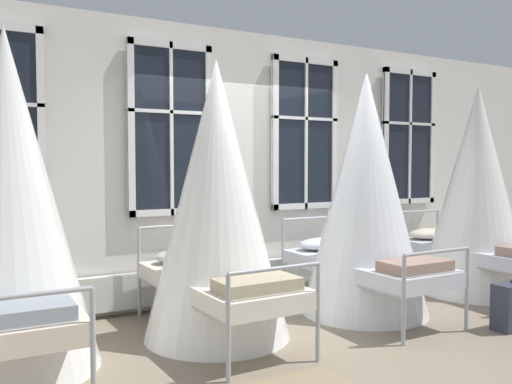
% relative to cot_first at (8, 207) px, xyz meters
% --- Properties ---
extents(ground, '(18.62, 18.62, 0.00)m').
position_rel_cot_first_xyz_m(ground, '(2.57, 0.08, -1.25)').
color(ground, gray).
extents(back_wall_with_windows, '(10.31, 0.10, 3.10)m').
position_rel_cot_first_xyz_m(back_wall_with_windows, '(2.57, 1.19, 0.30)').
color(back_wall_with_windows, silver).
rests_on(back_wall_with_windows, ground).
extents(window_bank, '(6.17, 0.10, 2.79)m').
position_rel_cot_first_xyz_m(window_bank, '(2.57, 1.07, -0.11)').
color(window_bank, black).
rests_on(window_bank, ground).
extents(cot_first, '(1.32, 1.98, 2.60)m').
position_rel_cot_first_xyz_m(cot_first, '(0.00, 0.00, 0.00)').
color(cot_first, '#9EA3A8').
rests_on(cot_first, ground).
extents(cot_second, '(1.32, 2.00, 2.50)m').
position_rel_cot_first_xyz_m(cot_second, '(1.72, -0.03, -0.05)').
color(cot_second, '#9EA3A8').
rests_on(cot_second, ground).
extents(cot_third, '(1.32, 1.98, 2.53)m').
position_rel_cot_first_xyz_m(cot_third, '(3.41, -0.07, -0.03)').
color(cot_third, '#9EA3A8').
rests_on(cot_third, ground).
extents(cot_fourth, '(1.32, 1.99, 2.51)m').
position_rel_cot_first_xyz_m(cot_fourth, '(5.19, -0.04, -0.04)').
color(cot_fourth, '#9EA3A8').
rests_on(cot_fourth, ground).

